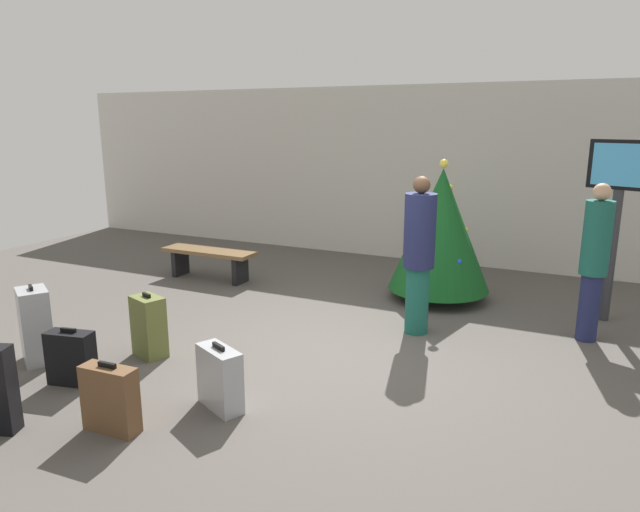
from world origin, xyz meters
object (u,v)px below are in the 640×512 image
Objects in this scene: traveller_1 at (594,259)px; waiting_bench at (209,257)px; flight_info_kiosk at (618,199)px; suitcase_0 at (110,399)px; suitcase_5 at (35,326)px; suitcase_3 at (71,358)px; traveller_0 at (419,252)px; suitcase_1 at (149,327)px; suitcase_4 at (220,378)px; holiday_tree at (441,230)px.

waiting_bench is at bearing 177.41° from traveller_1.
flight_info_kiosk is 1.45× the size of waiting_bench.
suitcase_5 is (-1.73, 0.69, 0.11)m from suitcase_0.
flight_info_kiosk is at bearing 42.27° from suitcase_3.
flight_info_kiosk is at bearing 5.93° from waiting_bench.
traveller_0 reaches higher than suitcase_1.
traveller_0 is at bearing 67.84° from suitcase_4.
suitcase_1 reaches higher than suitcase_4.
traveller_0 is at bearing 46.70° from suitcase_3.
suitcase_3 is at bearing -73.72° from waiting_bench.
suitcase_1 is (-2.37, -1.91, -0.65)m from traveller_0.
suitcase_4 is (-2.86, -3.13, -0.68)m from traveller_1.
suitcase_0 is at bearing -59.36° from suitcase_1.
suitcase_0 is at bearing -127.84° from flight_info_kiosk.
suitcase_4 is (-1.03, -2.52, -0.70)m from traveller_0.
suitcase_3 is at bearing -16.08° from suitcase_5.
suitcase_0 reaches higher than suitcase_4.
flight_info_kiosk is 6.76m from suitcase_5.
traveller_1 is at bearing 37.23° from suitcase_3.
suitcase_3 is at bearing -133.30° from traveller_0.
suitcase_4 is (-0.93, -3.92, -0.72)m from holiday_tree.
waiting_bench is 4.56m from suitcase_0.
suitcase_0 is 1.09m from suitcase_3.
flight_info_kiosk reaches higher than traveller_0.
holiday_tree is at bearing 71.98° from suitcase_0.
waiting_bench is 4.27m from suitcase_4.
holiday_tree is 1.06× the size of traveller_0.
suitcase_5 is at bearing -179.87° from suitcase_4.
flight_info_kiosk is (2.12, 0.05, 0.54)m from holiday_tree.
traveller_0 is 3.65m from suitcase_0.
traveller_0 is 4.21m from suitcase_5.
traveller_0 is 3.83m from suitcase_3.
flight_info_kiosk reaches higher than suitcase_4.
suitcase_3 is (-0.21, -0.83, -0.07)m from suitcase_1.
traveller_0 reaches higher than suitcase_3.
suitcase_0 reaches higher than suitcase_3.
traveller_1 is 6.06m from suitcase_5.
suitcase_5 is (-5.35, -3.97, -1.14)m from flight_info_kiosk.
suitcase_5 reaches higher than suitcase_3.
flight_info_kiosk is 6.35m from suitcase_3.
suitcase_5 is (-5.15, -3.14, -0.57)m from traveller_1.
holiday_tree reaches higher than waiting_bench.
suitcase_1 is 1.14m from suitcase_5.
traveller_0 is (3.63, -0.86, 0.62)m from waiting_bench.
suitcase_5 is at bearing 158.23° from suitcase_0.
holiday_tree is at bearing 157.71° from traveller_1.
suitcase_3 is 0.68× the size of suitcase_5.
suitcase_4 is at bearing -24.46° from suitcase_1.
suitcase_3 is at bearing -142.77° from traveller_1.
traveller_0 is 3.13× the size of suitcase_0.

